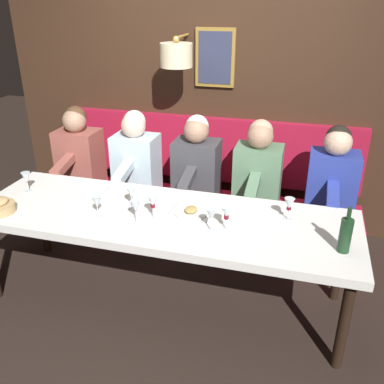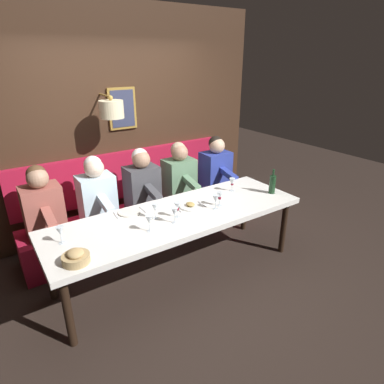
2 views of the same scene
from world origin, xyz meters
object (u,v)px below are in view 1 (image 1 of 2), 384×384
at_px(wine_glass_6, 211,215).
at_px(wine_glass_2, 226,214).
at_px(dining_table, 163,222).
at_px(wine_bottle, 345,235).
at_px(diner_middle, 196,162).
at_px(wine_glass_3, 289,205).
at_px(wine_glass_1, 26,178).
at_px(wine_glass_5, 131,193).
at_px(diner_far, 136,156).
at_px(wine_glass_4, 136,207).
at_px(diner_near, 258,168).
at_px(diner_nearest, 333,176).
at_px(wine_glass_7, 97,203).
at_px(diner_farthest, 78,150).
at_px(wine_glass_0, 153,203).

bearing_deg(wine_glass_6, wine_glass_2, -62.60).
xyz_separation_m(dining_table, wine_bottle, (-0.16, -1.23, 0.18)).
distance_m(diner_middle, wine_glass_3, 1.12).
distance_m(wine_glass_1, wine_glass_5, 0.91).
xyz_separation_m(dining_table, diner_far, (0.88, 0.57, 0.14)).
bearing_deg(wine_glass_4, diner_near, -34.16).
relative_size(diner_middle, diner_far, 1.00).
relative_size(diner_nearest, wine_glass_7, 4.82).
relative_size(diner_farthest, wine_glass_5, 4.82).
bearing_deg(wine_glass_7, dining_table, -68.33).
distance_m(diner_middle, wine_glass_4, 1.05).
xyz_separation_m(diner_far, wine_glass_6, (-1.01, -0.96, 0.04)).
distance_m(dining_table, diner_nearest, 1.48).
bearing_deg(dining_table, diner_far, 32.85).
bearing_deg(wine_glass_6, wine_glass_5, 74.90).
height_order(wine_glass_5, wine_glass_7, same).
height_order(wine_glass_4, wine_glass_5, same).
height_order(diner_nearest, diner_near, same).
bearing_deg(diner_nearest, diner_middle, 90.00).
bearing_deg(wine_glass_3, diner_nearest, -23.24).
distance_m(wine_glass_1, wine_glass_2, 1.65).
xyz_separation_m(wine_glass_1, wine_bottle, (-0.23, -2.39, -0.00)).
relative_size(wine_glass_0, wine_bottle, 0.55).
bearing_deg(wine_glass_7, wine_glass_4, -86.94).
height_order(wine_glass_0, wine_glass_5, same).
xyz_separation_m(diner_nearest, wine_glass_5, (-0.84, 1.43, 0.04)).
relative_size(dining_table, wine_glass_7, 16.87).
bearing_deg(wine_glass_1, wine_glass_7, -108.30).
bearing_deg(diner_far, dining_table, -147.15).
bearing_deg(wine_glass_7, wine_glass_5, -39.25).
bearing_deg(diner_farthest, wine_glass_7, -144.85).
height_order(dining_table, wine_bottle, wine_bottle).
relative_size(wine_glass_4, wine_glass_5, 1.00).
xyz_separation_m(diner_middle, wine_glass_0, (-0.94, 0.06, 0.04)).
relative_size(diner_near, diner_far, 1.00).
bearing_deg(wine_glass_6, wine_bottle, -91.57).
distance_m(dining_table, wine_glass_0, 0.19).
bearing_deg(dining_table, wine_glass_1, 86.18).
xyz_separation_m(wine_glass_6, wine_bottle, (-0.02, -0.84, -0.00)).
relative_size(wine_glass_2, wine_glass_4, 1.00).
height_order(wine_glass_0, wine_glass_4, same).
xyz_separation_m(dining_table, wine_glass_7, (-0.17, 0.42, 0.18)).
xyz_separation_m(wine_glass_3, wine_glass_5, (-0.12, 1.12, 0.00)).
xyz_separation_m(wine_glass_0, wine_glass_6, (-0.07, -0.44, 0.00)).
bearing_deg(wine_glass_5, wine_glass_7, 140.75).
bearing_deg(wine_glass_0, dining_table, -38.26).
relative_size(diner_nearest, wine_glass_3, 4.82).
bearing_deg(wine_glass_2, wine_glass_5, 80.34).
distance_m(diner_nearest, diner_far, 1.75).
distance_m(diner_far, wine_bottle, 2.07).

